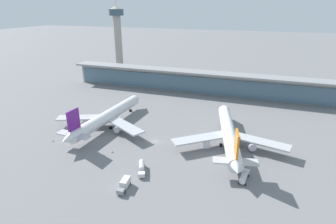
{
  "coord_description": "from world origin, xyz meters",
  "views": [
    {
      "loc": [
        41.66,
        -100.25,
        56.85
      ],
      "look_at": [
        0.0,
        17.09,
        7.81
      ],
      "focal_mm": 29.02,
      "sensor_mm": 36.0,
      "label": 1
    }
  ],
  "objects": [
    {
      "name": "service_truck_near_nose_white",
      "position": [
        4.24,
        -23.66,
        1.71
      ],
      "size": [
        5.55,
        8.77,
        2.95
      ],
      "color": "silver",
      "rests_on": "ground"
    },
    {
      "name": "safety_cone_bravo",
      "position": [
        -13.05,
        -15.12,
        0.32
      ],
      "size": [
        0.62,
        0.62,
        0.7
      ],
      "color": "orange",
      "rests_on": "ground"
    },
    {
      "name": "safety_cone_alpha",
      "position": [
        -43.07,
        -15.45,
        0.32
      ],
      "size": [
        0.62,
        0.62,
        0.7
      ],
      "color": "orange",
      "rests_on": "ground"
    },
    {
      "name": "terminal_building",
      "position": [
        0.0,
        78.52,
        7.87
      ],
      "size": [
        187.44,
        12.8,
        15.2
      ],
      "color": "#9E998E",
      "rests_on": "ground"
    },
    {
      "name": "service_truck_under_wing_white",
      "position": [
        40.03,
        -16.69,
        1.71
      ],
      "size": [
        3.21,
        8.78,
        2.95
      ],
      "color": "silver",
      "rests_on": "ground"
    },
    {
      "name": "control_tower",
      "position": [
        -77.45,
        108.46,
        33.67
      ],
      "size": [
        12.0,
        12.0,
        61.5
      ],
      "color": "#9E998E",
      "rests_on": "ground"
    },
    {
      "name": "airliner_centre_stand",
      "position": [
        31.2,
        7.53,
        5.35
      ],
      "size": [
        47.86,
        63.22,
        17.0
      ],
      "color": "white",
      "rests_on": "ground"
    },
    {
      "name": "ground_plane",
      "position": [
        0.0,
        0.0,
        0.0
      ],
      "size": [
        1200.0,
        1200.0,
        0.0
      ],
      "primitive_type": "plane",
      "color": "slate"
    },
    {
      "name": "service_truck_mid_apron_grey",
      "position": [
        2.99,
        -34.55,
        1.69
      ],
      "size": [
        3.06,
        7.5,
        3.1
      ],
      "color": "gray",
      "rests_on": "ground"
    },
    {
      "name": "airliner_left_stand",
      "position": [
        -28.59,
        6.63,
        5.35
      ],
      "size": [
        49.03,
        63.84,
        17.0
      ],
      "color": "white",
      "rests_on": "ground"
    }
  ]
}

